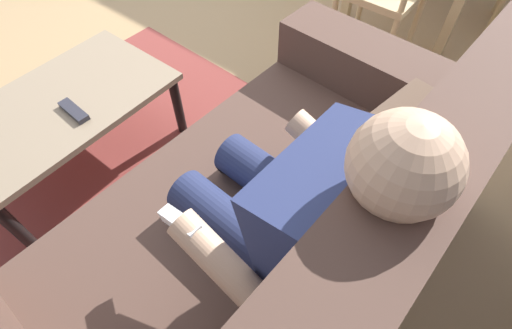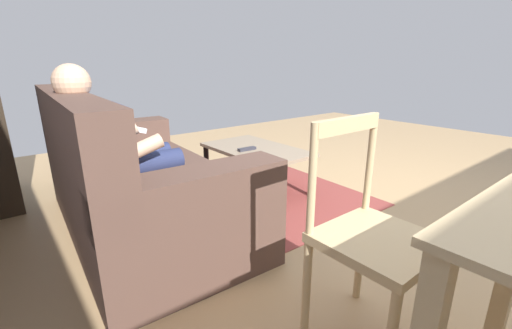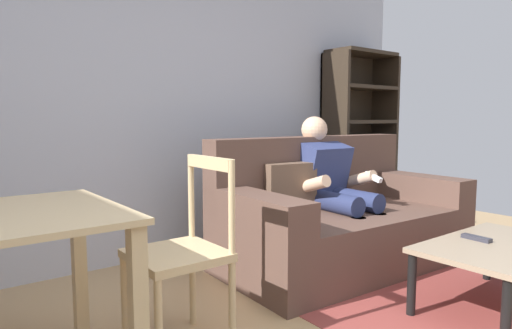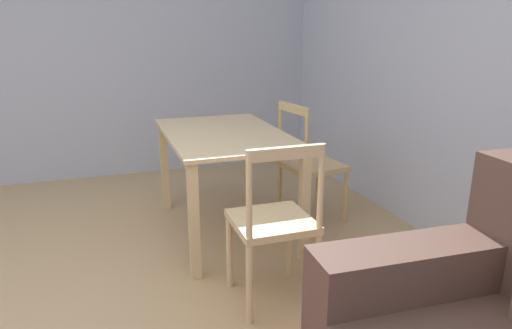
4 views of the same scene
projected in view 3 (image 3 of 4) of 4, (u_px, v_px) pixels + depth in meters
name	position (u px, v px, depth m)	size (l,w,h in m)	color
wall_back	(124.00, 97.00, 3.40)	(6.13, 0.12, 2.56)	#B2B7C6
couch	(337.00, 220.00, 3.45)	(1.95, 1.07, 0.97)	brown
person_lounging	(334.00, 187.00, 3.47)	(0.61, 0.90, 1.13)	navy
coffee_table	(497.00, 252.00, 2.60)	(1.00, 0.59, 0.39)	gray
tv_remote	(476.00, 238.00, 2.68)	(0.05, 0.17, 0.02)	#2D2D38
bookshelf	(359.00, 158.00, 4.78)	(0.84, 0.36, 1.81)	#2D2319
dining_chair_facing_couch	(182.00, 254.00, 2.16)	(0.42, 0.42, 0.93)	#D1B27F
area_rug	(494.00, 308.00, 2.64)	(2.00, 1.40, 0.01)	brown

